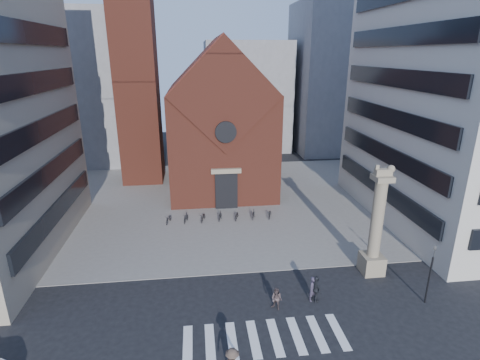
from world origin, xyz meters
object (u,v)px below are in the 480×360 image
(lion_column, at_px, (376,232))
(pedestrian_2, at_px, (316,289))
(traffic_light, at_px, (430,273))
(pedestrian_1, at_px, (277,299))
(pedestrian_0, at_px, (313,289))
(scooter_0, at_px, (169,219))

(lion_column, relative_size, pedestrian_2, 4.43)
(lion_column, relative_size, traffic_light, 2.02)
(pedestrian_1, bearing_deg, lion_column, 62.67)
(traffic_light, height_order, pedestrian_1, traffic_light)
(lion_column, height_order, pedestrian_0, lion_column)
(pedestrian_2, bearing_deg, pedestrian_1, 81.61)
(pedestrian_1, height_order, scooter_0, pedestrian_1)
(traffic_light, xyz_separation_m, pedestrian_1, (-10.20, 0.54, -1.50))
(traffic_light, bearing_deg, lion_column, 116.46)
(pedestrian_0, distance_m, pedestrian_2, 0.21)
(pedestrian_1, xyz_separation_m, scooter_0, (-7.84, 14.30, -0.33))
(lion_column, height_order, scooter_0, lion_column)
(pedestrian_2, xyz_separation_m, scooter_0, (-10.65, 13.81, -0.52))
(pedestrian_1, distance_m, pedestrian_2, 2.86)
(lion_column, distance_m, pedestrian_0, 6.73)
(pedestrian_0, height_order, pedestrian_2, pedestrian_2)
(lion_column, xyz_separation_m, pedestrian_1, (-8.20, -3.46, -2.67))
(lion_column, relative_size, pedestrian_1, 5.52)
(lion_column, distance_m, scooter_0, 19.59)
(pedestrian_0, bearing_deg, lion_column, -2.98)
(traffic_light, bearing_deg, pedestrian_1, 176.97)
(scooter_0, bearing_deg, pedestrian_0, -37.23)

